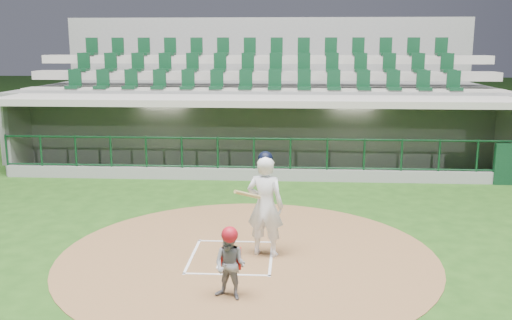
{
  "coord_description": "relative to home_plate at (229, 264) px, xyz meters",
  "views": [
    {
      "loc": [
        1.12,
        -10.45,
        3.97
      ],
      "look_at": [
        0.28,
        2.6,
        1.3
      ],
      "focal_mm": 40.0,
      "sensor_mm": 36.0,
      "label": 1
    }
  ],
  "objects": [
    {
      "name": "ground",
      "position": [
        0.0,
        0.7,
        -0.02
      ],
      "size": [
        120.0,
        120.0,
        0.0
      ],
      "primitive_type": "plane",
      "color": "#1D4313",
      "rests_on": "ground"
    },
    {
      "name": "dirt_circle",
      "position": [
        0.3,
        0.5,
        -0.02
      ],
      "size": [
        7.2,
        7.2,
        0.01
      ],
      "primitive_type": "cylinder",
      "color": "brown",
      "rests_on": "ground"
    },
    {
      "name": "home_plate",
      "position": [
        0.0,
        0.0,
        0.0
      ],
      "size": [
        0.43,
        0.43,
        0.02
      ],
      "primitive_type": "cube",
      "color": "silver",
      "rests_on": "dirt_circle"
    },
    {
      "name": "batter_box_chalk",
      "position": [
        0.0,
        0.4,
        -0.0
      ],
      "size": [
        1.55,
        1.8,
        0.01
      ],
      "color": "white",
      "rests_on": "ground"
    },
    {
      "name": "dugout_structure",
      "position": [
        0.05,
        8.52,
        0.94
      ],
      "size": [
        16.4,
        3.7,
        3.0
      ],
      "color": "slate",
      "rests_on": "ground"
    },
    {
      "name": "seating_deck",
      "position": [
        0.0,
        11.61,
        1.4
      ],
      "size": [
        17.0,
        6.72,
        5.15
      ],
      "color": "slate",
      "rests_on": "ground"
    },
    {
      "name": "batter",
      "position": [
        0.63,
        0.56,
        0.99
      ],
      "size": [
        0.94,
        0.95,
        2.02
      ],
      "color": "white",
      "rests_on": "dirt_circle"
    },
    {
      "name": "catcher",
      "position": [
        0.17,
        -1.36,
        0.58
      ],
      "size": [
        0.65,
        0.58,
        1.19
      ],
      "color": "gray",
      "rests_on": "dirt_circle"
    }
  ]
}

